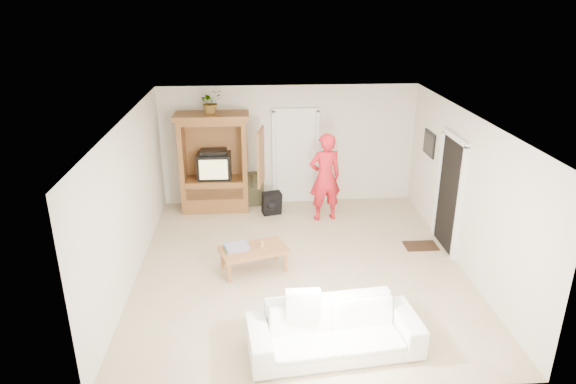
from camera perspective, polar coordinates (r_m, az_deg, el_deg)
name	(u,v)px	position (r m, az deg, el deg)	size (l,w,h in m)	color
floor	(300,267)	(8.92, 1.39, -8.28)	(6.00, 6.00, 0.00)	tan
ceiling	(302,118)	(7.96, 1.56, 8.20)	(6.00, 6.00, 0.00)	white
wall_back	(289,145)	(11.19, 0.06, 5.22)	(5.50, 5.50, 0.00)	silver
wall_front	(326,299)	(5.70, 4.28, -11.80)	(5.50, 5.50, 0.00)	silver
wall_left	(130,201)	(8.56, -17.18, -0.95)	(6.00, 6.00, 0.00)	silver
wall_right	(466,192)	(9.02, 19.14, -0.04)	(6.00, 6.00, 0.00)	silver
armoire	(216,169)	(10.99, -8.05, 2.56)	(1.82, 1.14, 2.10)	brown
door_back	(295,158)	(11.25, 0.84, 3.82)	(0.85, 0.05, 2.04)	white
doorway_right	(449,195)	(9.63, 17.48, -0.30)	(0.05, 0.90, 2.04)	black
framed_picture	(429,144)	(10.60, 15.43, 5.21)	(0.03, 0.60, 0.48)	black
doormat	(421,246)	(9.89, 14.53, -5.81)	(0.60, 0.40, 0.02)	#382316
plant	(211,102)	(10.59, -8.59, 9.86)	(0.43, 0.38, 0.48)	#4C7238
man	(325,177)	(10.40, 4.14, 1.66)	(0.67, 0.44, 1.83)	red
sofa	(334,330)	(6.91, 5.15, -15.02)	(2.23, 0.87, 0.65)	white
coffee_table	(254,251)	(8.67, -3.85, -6.58)	(1.23, 0.90, 0.41)	#975B34
towel	(237,247)	(8.63, -5.73, -6.08)	(0.38, 0.28, 0.08)	#CA436C
candle	(262,244)	(8.67, -2.87, -5.80)	(0.08, 0.08, 0.10)	tan
backpack_black	(272,204)	(10.83, -1.82, -1.31)	(0.39, 0.23, 0.48)	black
backpack_olive	(254,189)	(11.32, -3.80, 0.34)	(0.38, 0.28, 0.72)	#47442B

